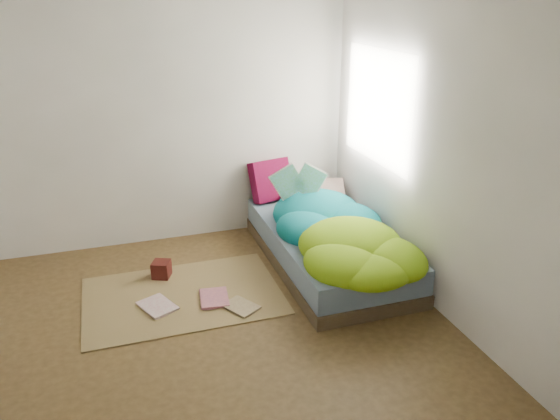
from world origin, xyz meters
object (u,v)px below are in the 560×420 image
object	(u,v)px
bed	(327,247)
floor_book_a	(145,311)
floor_book_b	(200,300)
wooden_box	(161,269)
open_book	(299,171)
pillow_magenta	(271,180)

from	to	relation	value
bed	floor_book_a	size ratio (longest dim) A/B	6.49
floor_book_b	wooden_box	bearing A→B (deg)	122.39
floor_book_a	open_book	bearing A→B (deg)	0.19
open_book	floor_book_a	xyz separation A→B (m)	(-1.53, -0.69, -0.79)
bed	pillow_magenta	distance (m)	1.02
floor_book_a	floor_book_b	size ratio (longest dim) A/B	1.01
bed	floor_book_b	distance (m)	1.30
pillow_magenta	floor_book_a	bearing A→B (deg)	-153.40
bed	floor_book_a	world-z (taller)	bed
wooden_box	floor_book_b	bearing A→B (deg)	-64.59
bed	open_book	distance (m)	0.75
pillow_magenta	wooden_box	xyz separation A→B (m)	(-1.24, -0.71, -0.46)
pillow_magenta	floor_book_b	xyz separation A→B (m)	(-0.99, -1.23, -0.52)
bed	floor_book_b	size ratio (longest dim) A/B	6.55
wooden_box	floor_book_a	distance (m)	0.59
wooden_box	floor_book_b	size ratio (longest dim) A/B	0.48
pillow_magenta	wooden_box	bearing A→B (deg)	-164.74
floor_book_b	pillow_magenta	bearing A→B (deg)	58.06
open_book	wooden_box	bearing A→B (deg)	-164.79
wooden_box	floor_book_b	world-z (taller)	wooden_box
bed	wooden_box	distance (m)	1.51
bed	wooden_box	xyz separation A→B (m)	(-1.50, 0.21, -0.08)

